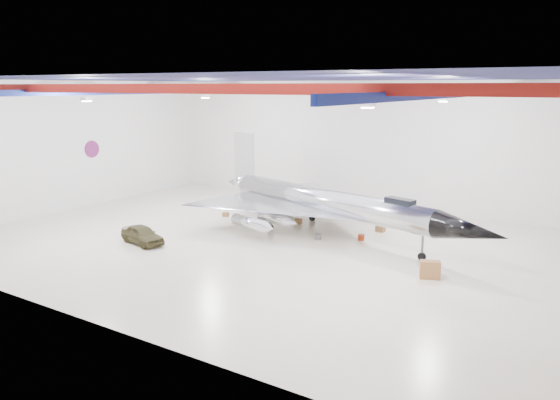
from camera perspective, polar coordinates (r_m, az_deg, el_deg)
The scene contains 15 objects.
floor at distance 37.68m, azimuth -1.68°, elevation -4.41°, with size 40.00×40.00×0.00m, color beige.
wall_back at distance 49.55m, azimuth 8.15°, elevation 5.89°, with size 40.00×40.00×0.00m, color silver.
wall_left at distance 50.51m, azimuth -20.91°, elevation 5.34°, with size 30.00×30.00×0.00m, color silver.
ceiling at distance 36.18m, azimuth -1.79°, elevation 12.57°, with size 40.00×40.00×0.00m, color #0A0F38.
ceiling_structure at distance 36.18m, azimuth -1.78°, elevation 11.49°, with size 39.50×29.50×1.08m.
wall_roundel at distance 51.72m, azimuth -19.05°, elevation 5.05°, with size 1.50×1.50×0.10m, color #B21414.
jet_aircraft at distance 39.06m, azimuth 4.84°, elevation -0.49°, with size 24.44×17.30×6.78m.
jeep at distance 38.25m, azimuth -14.19°, elevation -3.53°, with size 1.51×3.75×1.28m, color #3E391F.
desk at distance 31.72m, azimuth 15.41°, elevation -7.04°, with size 1.11×0.55×1.02m, color brown.
crate_ply at distance 45.16m, azimuth -5.71°, elevation -1.50°, with size 0.47×0.38×0.33m, color olive.
engine_drum at distance 38.33m, azimuth 4.00°, elevation -3.84°, with size 0.44×0.44×0.40m, color #59595B.
parts_bin at distance 40.91m, azimuth 10.44°, elevation -2.97°, with size 0.62×0.50×0.44m, color olive.
tool_chest at distance 38.44m, azimuth 8.48°, elevation -3.89°, with size 0.46×0.46×0.41m, color maroon.
oil_barrel at distance 42.55m, azimuth 1.86°, elevation -2.22°, with size 0.58×0.47×0.41m, color olive.
spares_box at distance 44.06m, azimuth 9.96°, elevation -1.91°, with size 0.45×0.45×0.40m, color #59595B.
Camera 1 is at (20.42, -29.86, 10.55)m, focal length 35.00 mm.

